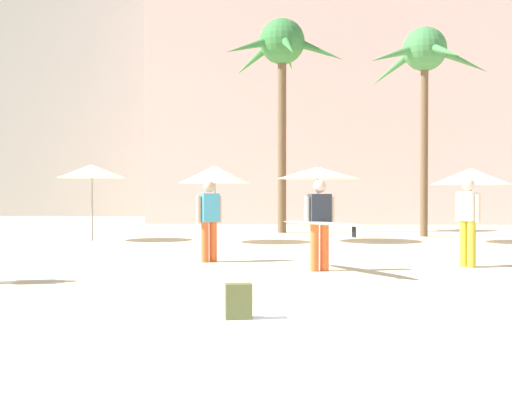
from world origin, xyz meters
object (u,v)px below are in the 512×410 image
at_px(palm_tree_far_left, 282,54).
at_px(cafe_umbrella_3, 215,174).
at_px(person_far_left, 468,218).
at_px(beach_towel, 291,325).
at_px(cafe_umbrella_2, 92,171).
at_px(backpack, 238,302).
at_px(cafe_umbrella_1, 318,173).
at_px(palm_tree_left, 424,60).
at_px(person_mid_center, 320,222).
at_px(person_mid_left, 209,218).
at_px(cafe_umbrella_4, 471,176).

height_order(palm_tree_far_left, cafe_umbrella_3, palm_tree_far_left).
bearing_deg(person_far_left, palm_tree_far_left, -104.74).
height_order(cafe_umbrella_3, beach_towel, cafe_umbrella_3).
height_order(cafe_umbrella_2, backpack, cafe_umbrella_2).
distance_m(palm_tree_far_left, cafe_umbrella_1, 6.44).
xyz_separation_m(beach_towel, person_far_left, (3.39, 6.12, 0.94)).
height_order(cafe_umbrella_1, beach_towel, cafe_umbrella_1).
distance_m(palm_tree_left, cafe_umbrella_1, 5.87).
distance_m(cafe_umbrella_3, backpack, 12.29).
relative_size(cafe_umbrella_2, beach_towel, 1.51).
distance_m(palm_tree_far_left, cafe_umbrella_2, 8.37).
relative_size(backpack, person_mid_center, 0.16).
bearing_deg(person_mid_center, backpack, 146.21).
distance_m(palm_tree_far_left, person_mid_left, 11.95).
bearing_deg(palm_tree_left, person_far_left, -95.11).
xyz_separation_m(cafe_umbrella_2, backpack, (5.47, -12.58, -1.88)).
xyz_separation_m(cafe_umbrella_3, backpack, (1.70, -12.04, -1.77)).
bearing_deg(palm_tree_left, cafe_umbrella_4, -74.50).
relative_size(cafe_umbrella_3, person_mid_left, 1.32).
distance_m(palm_tree_left, cafe_umbrella_4, 4.93).
relative_size(cafe_umbrella_2, cafe_umbrella_4, 0.99).
xyz_separation_m(palm_tree_left, cafe_umbrella_2, (-10.31, -2.68, -3.71)).
relative_size(backpack, person_far_left, 0.24).
bearing_deg(cafe_umbrella_2, backpack, -66.48).
height_order(cafe_umbrella_1, person_mid_center, cafe_umbrella_1).
bearing_deg(cafe_umbrella_2, palm_tree_far_left, 38.82).
distance_m(cafe_umbrella_4, person_far_left, 6.77).
height_order(backpack, person_far_left, person_far_left).
xyz_separation_m(person_mid_center, person_mid_left, (-2.26, 1.67, 0.01)).
xyz_separation_m(palm_tree_left, beach_towel, (-4.23, -15.53, -5.79)).
bearing_deg(beach_towel, cafe_umbrella_3, 100.60).
bearing_deg(person_far_left, palm_tree_left, -128.95).
bearing_deg(cafe_umbrella_4, cafe_umbrella_2, 178.74).
bearing_deg(cafe_umbrella_2, person_mid_center, -49.63).
bearing_deg(backpack, person_mid_left, -0.21).
height_order(palm_tree_far_left, cafe_umbrella_2, palm_tree_far_left).
bearing_deg(backpack, cafe_umbrella_1, -16.20).
xyz_separation_m(cafe_umbrella_4, person_mid_center, (-4.56, -7.47, -1.00)).
height_order(cafe_umbrella_4, person_mid_center, cafe_umbrella_4).
distance_m(person_mid_center, person_mid_left, 2.81).
distance_m(beach_towel, person_mid_center, 5.24).
bearing_deg(palm_tree_far_left, person_mid_left, -96.91).
xyz_separation_m(beach_towel, person_mid_center, (0.48, 5.14, 0.91)).
bearing_deg(cafe_umbrella_1, palm_tree_far_left, 104.43).
distance_m(palm_tree_left, cafe_umbrella_2, 11.28).
distance_m(cafe_umbrella_1, person_mid_center, 7.73).
relative_size(palm_tree_left, backpack, 16.38).
bearing_deg(person_mid_left, cafe_umbrella_2, 177.08).
xyz_separation_m(palm_tree_far_left, palm_tree_left, (4.73, -1.81, -0.63)).
distance_m(cafe_umbrella_2, cafe_umbrella_3, 3.81).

